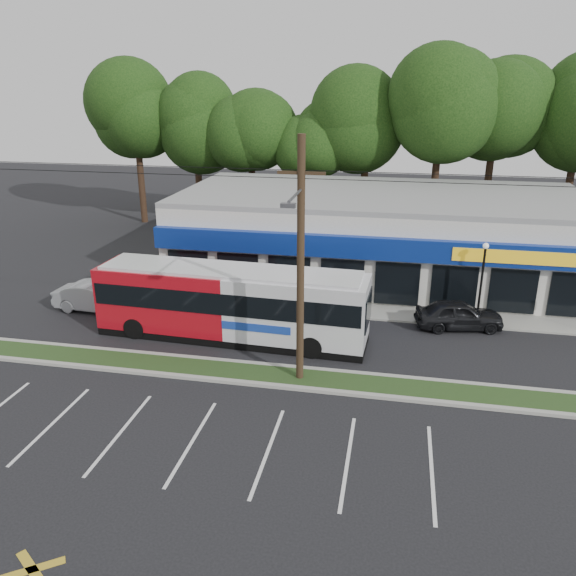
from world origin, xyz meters
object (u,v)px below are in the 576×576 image
(car_dark, at_px, (459,315))
(pedestrian_b, at_px, (324,297))
(lamp_post, at_px, (482,273))
(metrobus, at_px, (231,302))
(utility_pole, at_px, (296,256))
(car_silver, at_px, (98,297))
(pedestrian_a, at_px, (323,297))

(car_dark, distance_m, pedestrian_b, 7.01)
(lamp_post, xyz_separation_m, metrobus, (-11.96, -4.30, -0.80))
(car_dark, xyz_separation_m, pedestrian_b, (-6.97, 0.74, 0.16))
(utility_pole, xyz_separation_m, metrobus, (-3.80, 3.57, -3.55))
(car_silver, height_order, pedestrian_b, pedestrian_b)
(metrobus, bearing_deg, utility_pole, -40.75)
(car_silver, xyz_separation_m, pedestrian_b, (12.13, 2.11, 0.12))
(utility_pole, height_order, lamp_post, utility_pole)
(car_dark, xyz_separation_m, car_silver, (-19.10, -1.37, 0.04))
(car_dark, height_order, pedestrian_a, pedestrian_a)
(lamp_post, distance_m, metrobus, 12.74)
(metrobus, height_order, car_dark, metrobus)
(lamp_post, relative_size, pedestrian_a, 2.35)
(car_silver, relative_size, pedestrian_a, 2.61)
(car_silver, height_order, pedestrian_a, pedestrian_a)
(car_dark, bearing_deg, pedestrian_b, 73.62)
(metrobus, xyz_separation_m, pedestrian_a, (3.92, 4.00, -0.96))
(lamp_post, relative_size, metrobus, 0.32)
(car_silver, bearing_deg, pedestrian_b, -77.63)
(lamp_post, distance_m, pedestrian_a, 8.25)
(pedestrian_a, relative_size, pedestrian_b, 1.01)
(lamp_post, xyz_separation_m, pedestrian_a, (-8.05, -0.30, -1.77))
(pedestrian_b, bearing_deg, metrobus, 76.84)
(metrobus, bearing_deg, pedestrian_a, 48.12)
(pedestrian_b, bearing_deg, pedestrian_a, 31.54)
(metrobus, relative_size, car_silver, 2.80)
(car_dark, bearing_deg, lamp_post, -55.43)
(utility_pole, height_order, car_silver, utility_pole)
(metrobus, bearing_deg, pedestrian_b, 47.81)
(utility_pole, distance_m, metrobus, 6.31)
(car_silver, relative_size, pedestrian_b, 2.64)
(lamp_post, height_order, car_silver, lamp_post)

